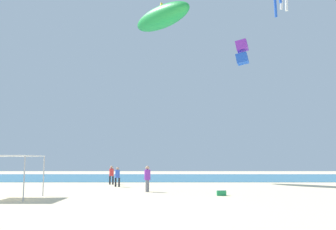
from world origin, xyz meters
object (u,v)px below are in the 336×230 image
person_central (148,177)px  kite_box_purple (243,52)px  canopy_tent (8,157)px  person_near_tent (119,175)px  kite_inflatable_green (163,17)px  cooler_box (222,193)px  person_leftmost (113,174)px

person_central → kite_box_purple: (8.28, 7.43, 11.04)m
canopy_tent → person_central: size_ratio=1.91×
person_near_tent → person_central: (2.72, -4.81, 0.10)m
canopy_tent → kite_inflatable_green: (8.61, 17.22, 15.31)m
cooler_box → kite_box_purple: 16.01m
person_near_tent → person_leftmost: bearing=-74.3°
person_leftmost → kite_box_purple: 16.29m
canopy_tent → kite_inflatable_green: kite_inflatable_green is taller
cooler_box → kite_box_purple: (3.57, 10.09, 11.90)m
cooler_box → kite_inflatable_green: bearing=104.3°
person_central → canopy_tent: bearing=-45.1°
person_leftmost → person_central: size_ratio=0.93×
person_central → kite_box_purple: size_ratio=0.77×
person_near_tent → canopy_tent: bearing=58.6°
cooler_box → kite_inflatable_green: (-3.95, 15.47, 17.47)m
person_near_tent → person_central: 5.53m
canopy_tent → person_leftmost: (4.22, 12.07, -1.36)m
person_near_tent → person_leftmost: (-0.92, 2.83, 0.03)m
canopy_tent → person_near_tent: canopy_tent is taller
person_near_tent → person_central: person_central is taller
kite_inflatable_green → person_leftmost: bearing=-82.3°
kite_inflatable_green → canopy_tent: bearing=-68.4°
person_leftmost → cooler_box: (8.34, -10.31, -0.79)m
person_near_tent → cooler_box: bearing=132.5°
canopy_tent → person_central: bearing=29.4°
cooler_box → kite_inflatable_green: size_ratio=0.07×
kite_inflatable_green → person_central: bearing=-45.2°
person_leftmost → cooler_box: size_ratio=2.89×
canopy_tent → kite_box_purple: (16.14, 11.85, 9.75)m
cooler_box → kite_inflatable_green: kite_inflatable_green is taller
person_central → kite_inflatable_green: bearing=-167.8°
canopy_tent → person_near_tent: 10.66m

